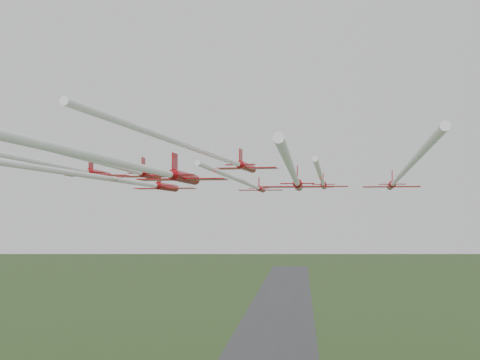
# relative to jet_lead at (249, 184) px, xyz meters

# --- Properties ---
(runway) EXTENTS (38.00, 900.00, 0.04)m
(runway) POSITION_rel_jet_lead_xyz_m (-4.33, 193.73, -58.34)
(runway) COLOR #38383B
(runway) RESTS_ON ground
(jet_lead) EXTENTS (8.12, 64.82, 2.42)m
(jet_lead) POSITION_rel_jet_lead_xyz_m (0.00, 0.00, 0.00)
(jet_lead) COLOR #A90A10
(jet_row2_left) EXTENTS (10.95, 60.48, 2.96)m
(jet_row2_left) POSITION_rel_jet_lead_xyz_m (-15.28, -11.41, -0.27)
(jet_row2_left) COLOR #A90A10
(jet_row2_right) EXTENTS (7.98, 54.89, 2.37)m
(jet_row2_right) POSITION_rel_jet_lead_xyz_m (11.17, -9.83, -0.05)
(jet_row2_right) COLOR #A90A10
(jet_row3_left) EXTENTS (9.10, 53.26, 2.73)m
(jet_row3_left) POSITION_rel_jet_lead_xyz_m (-21.85, -20.76, 1.14)
(jet_row3_left) COLOR #A90A10
(jet_row3_mid) EXTENTS (12.14, 62.75, 2.82)m
(jet_row3_mid) POSITION_rel_jet_lead_xyz_m (-1.77, -23.39, 2.13)
(jet_row3_mid) COLOR #A90A10
(jet_row3_right) EXTENTS (9.67, 67.03, 2.36)m
(jet_row3_right) POSITION_rel_jet_lead_xyz_m (19.12, -28.75, -0.78)
(jet_row3_right) COLOR #A90A10
(jet_row4_left) EXTENTS (8.33, 56.96, 2.50)m
(jet_row4_left) POSITION_rel_jet_lead_xyz_m (-11.58, -34.19, 0.21)
(jet_row4_left) COLOR #A90A10
(jet_row4_right) EXTENTS (9.08, 56.96, 2.72)m
(jet_row4_right) POSITION_rel_jet_lead_xyz_m (7.59, -33.40, -1.19)
(jet_row4_right) COLOR #A90A10
(jet_trail_solo) EXTENTS (10.01, 59.08, 2.95)m
(jet_trail_solo) POSITION_rel_jet_lead_xyz_m (-5.99, -44.89, -0.83)
(jet_trail_solo) COLOR #A90A10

